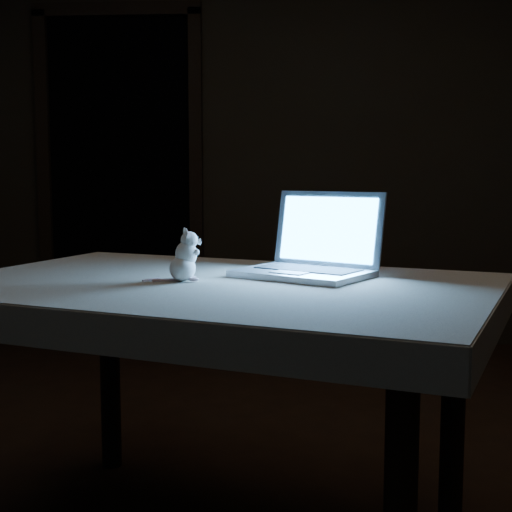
# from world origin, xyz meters

# --- Properties ---
(back_wall) EXTENTS (4.50, 0.04, 2.60)m
(back_wall) POSITION_xyz_m (0.00, 2.50, 1.30)
(back_wall) COLOR black
(back_wall) RESTS_ON ground
(doorway) EXTENTS (1.06, 0.36, 2.13)m
(doorway) POSITION_xyz_m (-1.10, 2.50, 1.06)
(doorway) COLOR black
(doorway) RESTS_ON back_wall
(table) EXTENTS (1.66, 1.35, 0.77)m
(table) POSITION_xyz_m (-0.17, -0.13, 0.39)
(table) COLOR black
(table) RESTS_ON floor
(tablecloth) EXTENTS (1.84, 1.63, 0.09)m
(tablecloth) POSITION_xyz_m (-0.18, -0.11, 0.73)
(tablecloth) COLOR beige
(tablecloth) RESTS_ON table
(laptop) EXTENTS (0.48, 0.47, 0.25)m
(laptop) POSITION_xyz_m (0.08, -0.01, 0.90)
(laptop) COLOR #BBBBC0
(laptop) RESTS_ON tablecloth
(plush_mouse) EXTENTS (0.15, 0.15, 0.15)m
(plush_mouse) POSITION_xyz_m (-0.26, -0.13, 0.85)
(plush_mouse) COLOR white
(plush_mouse) RESTS_ON tablecloth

